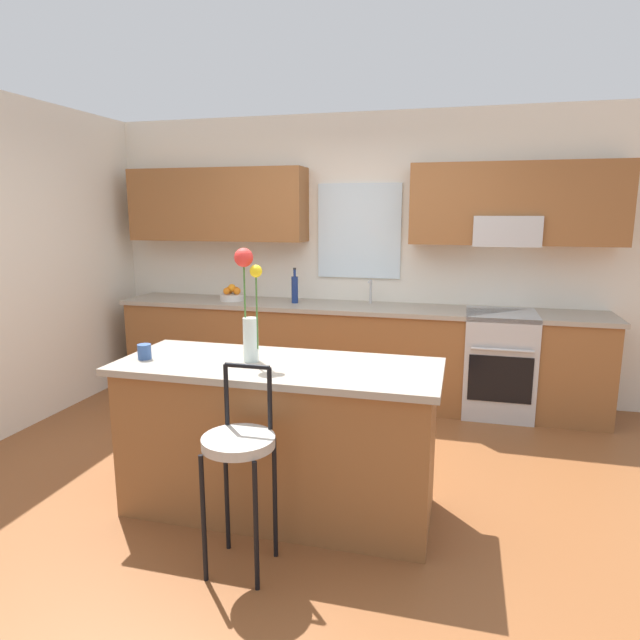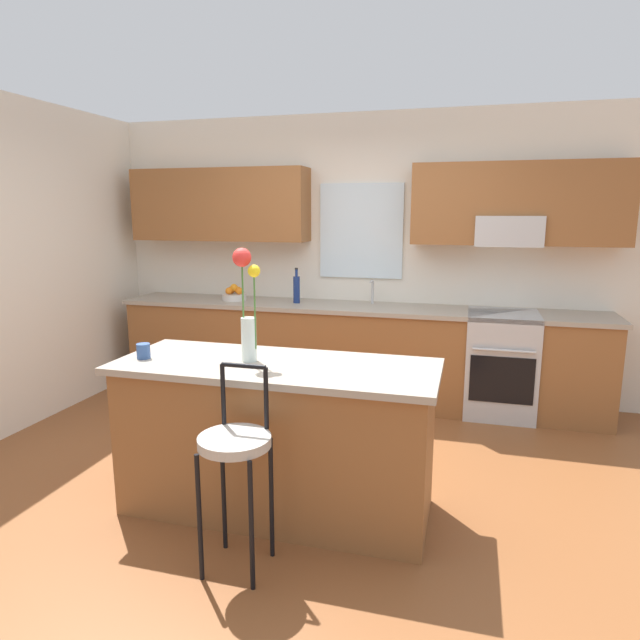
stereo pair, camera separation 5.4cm
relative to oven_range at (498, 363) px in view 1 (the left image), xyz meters
name	(u,v)px [view 1 (the left image)]	position (x,y,z in m)	size (l,w,h in m)	color
ground_plane	(302,480)	(-1.34, -1.68, -0.46)	(14.00, 14.00, 0.00)	brown
wall_left	(3,267)	(-3.90, -1.38, 0.89)	(0.12, 4.60, 2.70)	silver
back_wall_assembly	(361,240)	(-1.31, 0.31, 1.05)	(5.60, 0.50, 2.70)	silver
counter_run	(352,352)	(-1.33, 0.02, 0.01)	(4.56, 0.64, 0.92)	brown
sink_faucet	(370,289)	(-1.19, 0.17, 0.60)	(0.02, 0.13, 0.23)	#B7BABC
oven_range	(498,363)	(0.00, 0.00, 0.00)	(0.60, 0.64, 0.92)	#B7BABC
kitchen_island	(279,437)	(-1.37, -2.05, 0.00)	(1.89, 0.75, 0.92)	brown
bar_stool_near	(239,451)	(-1.37, -2.64, 0.18)	(0.36, 0.36, 1.04)	black
flower_vase	(249,305)	(-1.54, -2.05, 0.80)	(0.17, 0.11, 0.66)	silver
mug_ceramic	(144,352)	(-2.16, -2.16, 0.51)	(0.08, 0.08, 0.09)	#33518C
fruit_bowl_oranges	(232,295)	(-2.55, 0.03, 0.52)	(0.24, 0.24, 0.16)	silver
bottle_olive_oil	(295,289)	(-1.90, 0.02, 0.60)	(0.06, 0.06, 0.34)	navy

